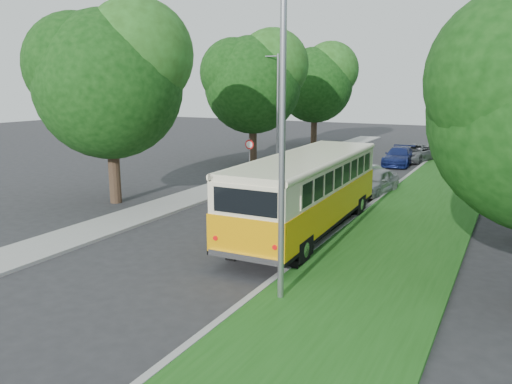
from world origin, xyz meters
The scene contains 13 objects.
ground centered at (0.00, 0.00, 0.00)m, with size 120.00×120.00×0.00m, color #27272A.
curb centered at (3.60, 5.00, 0.07)m, with size 0.20×70.00×0.15m, color gray.
grass_verge centered at (5.95, 5.00, 0.07)m, with size 4.50×70.00×0.13m, color #1C4F15.
sidewalk centered at (-4.80, 5.00, 0.06)m, with size 2.20×70.00×0.12m, color gray.
treeline centered at (3.15, 17.99, 5.93)m, with size 24.27×41.91×9.46m.
lamppost_near centered at (4.21, -2.50, 4.37)m, with size 1.71×0.16×8.00m.
lamppost_far centered at (-4.70, 16.00, 4.12)m, with size 1.71×0.16×7.50m.
warning_sign centered at (-4.50, 11.98, 1.71)m, with size 0.56×0.10×2.50m.
vintage_bus centered at (2.55, 3.56, 1.53)m, with size 2.65×10.29×3.06m, color #F4A407, non-canonical shape.
car_silver centered at (3.00, 11.73, 0.66)m, with size 1.57×3.90×1.33m, color #AEAEB3.
car_white centered at (1.98, 12.46, 0.67)m, with size 1.41×4.05×1.33m, color silver.
car_blue centered at (2.06, 21.97, 0.64)m, with size 1.79×4.39×1.28m, color navy.
car_grey centered at (2.75, 24.40, 0.64)m, with size 2.13×4.63×1.29m, color slate.
Camera 1 is at (9.42, -13.57, 5.54)m, focal length 35.00 mm.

